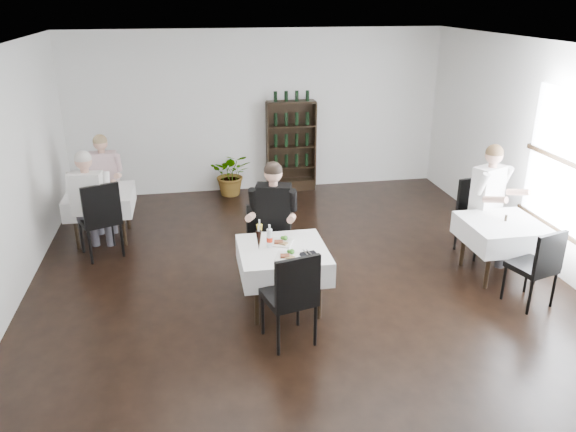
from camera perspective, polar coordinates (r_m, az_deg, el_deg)
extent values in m
plane|color=black|center=(7.03, 1.93, -8.82)|extent=(9.00, 9.00, 0.00)
plane|color=white|center=(6.09, 2.29, 16.31)|extent=(9.00, 9.00, 0.00)
plane|color=white|center=(10.70, -3.07, 10.51)|extent=(7.00, 0.00, 7.00)
cube|color=black|center=(8.15, 26.55, -1.87)|extent=(0.05, 2.30, 0.06)
cube|color=black|center=(10.98, 0.31, 3.26)|extent=(0.90, 0.28, 0.20)
cylinder|color=black|center=(6.45, -3.20, -8.24)|extent=(0.06, 0.06, 0.71)
cylinder|color=black|center=(7.09, -3.94, -5.34)|extent=(0.06, 0.06, 0.71)
cylinder|color=black|center=(6.56, 3.20, -7.68)|extent=(0.06, 0.06, 0.71)
cylinder|color=black|center=(7.19, 1.87, -4.88)|extent=(0.06, 0.06, 0.71)
cube|color=black|center=(6.64, -0.53, -3.62)|extent=(0.85, 0.85, 0.04)
cube|color=white|center=(6.69, -0.53, -4.47)|extent=(1.03, 1.03, 0.30)
cylinder|color=black|center=(8.87, -20.74, -1.05)|extent=(0.06, 0.06, 0.71)
cylinder|color=black|center=(9.49, -20.10, 0.51)|extent=(0.06, 0.06, 0.71)
cylinder|color=black|center=(8.76, -16.39, -0.77)|extent=(0.06, 0.06, 0.71)
cylinder|color=black|center=(9.39, -16.02, 0.79)|extent=(0.06, 0.06, 0.71)
cube|color=black|center=(9.00, -18.59, 2.12)|extent=(0.80, 0.80, 0.04)
cube|color=white|center=(9.03, -18.51, 1.46)|extent=(0.98, 0.98, 0.30)
cylinder|color=black|center=(7.64, 19.68, -4.57)|extent=(0.06, 0.06, 0.71)
cylinder|color=black|center=(8.17, 17.41, -2.53)|extent=(0.06, 0.06, 0.71)
cylinder|color=black|center=(7.99, 23.94, -4.05)|extent=(0.06, 0.06, 0.71)
cylinder|color=black|center=(8.50, 21.50, -2.14)|extent=(0.06, 0.06, 0.71)
cube|color=black|center=(7.92, 20.99, -0.83)|extent=(0.80, 0.80, 0.04)
cube|color=white|center=(7.96, 20.89, -1.56)|extent=(0.98, 0.98, 0.30)
imported|color=#26511B|center=(10.63, -5.75, 4.30)|extent=(0.85, 0.76, 0.83)
cylinder|color=black|center=(7.16, -3.01, -6.07)|extent=(0.04, 0.04, 0.48)
cylinder|color=black|center=(7.52, -3.86, -4.66)|extent=(0.04, 0.04, 0.48)
cylinder|color=black|center=(7.27, 0.16, -5.60)|extent=(0.04, 0.04, 0.48)
cylinder|color=black|center=(7.62, -0.83, -4.24)|extent=(0.04, 0.04, 0.48)
cube|color=black|center=(7.27, -1.91, -3.23)|extent=(0.54, 0.54, 0.07)
cube|color=black|center=(7.35, -2.42, -0.57)|extent=(0.48, 0.12, 0.52)
cylinder|color=black|center=(6.48, 1.02, -9.13)|extent=(0.04, 0.04, 0.50)
cylinder|color=black|center=(6.15, 2.79, -11.01)|extent=(0.04, 0.04, 0.50)
cylinder|color=black|center=(6.33, -2.59, -9.96)|extent=(0.04, 0.04, 0.50)
cylinder|color=black|center=(5.99, -1.00, -11.95)|extent=(0.04, 0.04, 0.50)
cube|color=black|center=(6.09, 0.06, -8.24)|extent=(0.61, 0.61, 0.08)
cube|color=black|center=(5.76, 1.00, -6.74)|extent=(0.50, 0.18, 0.54)
cylinder|color=black|center=(9.45, -18.57, -0.34)|extent=(0.03, 0.03, 0.42)
cylinder|color=black|center=(9.79, -18.92, 0.37)|extent=(0.03, 0.03, 0.42)
cylinder|color=black|center=(9.50, -16.44, 0.03)|extent=(0.03, 0.03, 0.42)
cylinder|color=black|center=(9.83, -16.86, 0.72)|extent=(0.03, 0.03, 0.42)
cube|color=black|center=(9.56, -17.85, 1.51)|extent=(0.52, 0.52, 0.06)
cube|color=black|center=(9.66, -18.22, 3.21)|extent=(0.41, 0.16, 0.45)
cylinder|color=black|center=(8.84, -17.41, -1.34)|extent=(0.04, 0.04, 0.52)
cylinder|color=black|center=(8.44, -16.51, -2.35)|extent=(0.04, 0.04, 0.52)
cylinder|color=black|center=(8.75, -20.22, -1.96)|extent=(0.04, 0.04, 0.52)
cylinder|color=black|center=(8.34, -19.45, -3.01)|extent=(0.04, 0.04, 0.52)
cube|color=black|center=(8.48, -18.63, -0.34)|extent=(0.68, 0.68, 0.08)
cube|color=black|center=(8.16, -18.42, 1.13)|extent=(0.50, 0.26, 0.56)
cylinder|color=black|center=(8.39, 18.55, -2.83)|extent=(0.04, 0.04, 0.50)
cylinder|color=black|center=(8.69, 16.71, -1.76)|extent=(0.04, 0.04, 0.50)
cylinder|color=black|center=(8.67, 20.71, -2.32)|extent=(0.04, 0.04, 0.50)
cylinder|color=black|center=(8.96, 18.86, -1.31)|extent=(0.04, 0.04, 0.50)
cube|color=black|center=(8.57, 18.93, -0.32)|extent=(0.60, 0.60, 0.08)
cube|color=black|center=(8.63, 18.18, 2.00)|extent=(0.50, 0.16, 0.54)
cylinder|color=black|center=(7.78, 23.08, -5.60)|extent=(0.04, 0.04, 0.46)
cylinder|color=black|center=(7.57, 25.35, -6.77)|extent=(0.04, 0.04, 0.46)
cylinder|color=black|center=(7.50, 21.06, -6.33)|extent=(0.04, 0.04, 0.46)
cylinder|color=black|center=(7.28, 23.35, -7.58)|extent=(0.04, 0.04, 0.46)
cube|color=black|center=(7.41, 23.51, -4.77)|extent=(0.57, 0.57, 0.07)
cube|color=black|center=(7.19, 25.08, -3.46)|extent=(0.46, 0.18, 0.50)
cube|color=#45444D|center=(7.20, -2.52, -2.44)|extent=(0.28, 0.49, 0.16)
cylinder|color=#45444D|center=(7.18, -2.68, -5.67)|extent=(0.12, 0.12, 0.55)
cube|color=#45444D|center=(7.18, -0.74, -2.51)|extent=(0.28, 0.49, 0.16)
cylinder|color=#45444D|center=(7.15, -0.90, -5.75)|extent=(0.12, 0.12, 0.55)
cube|color=black|center=(7.24, -1.46, 0.87)|extent=(0.50, 0.36, 0.62)
cylinder|color=tan|center=(7.01, -3.84, -0.10)|extent=(0.18, 0.36, 0.17)
cylinder|color=tan|center=(6.95, 0.36, -0.25)|extent=(0.18, 0.36, 0.17)
sphere|color=tan|center=(7.07, -1.52, 4.37)|extent=(0.24, 0.24, 0.24)
sphere|color=black|center=(7.06, -1.52, 4.63)|extent=(0.24, 0.24, 0.24)
cube|color=#45444D|center=(9.41, -18.74, 2.04)|extent=(0.15, 0.44, 0.15)
cylinder|color=#45444D|center=(9.34, -18.66, -0.26)|extent=(0.12, 0.12, 0.52)
cube|color=#45444D|center=(9.37, -17.47, 2.13)|extent=(0.15, 0.44, 0.15)
cylinder|color=#45444D|center=(9.31, -17.38, -0.18)|extent=(0.12, 0.12, 0.52)
cube|color=#C9A5A8|center=(9.48, -18.20, 4.47)|extent=(0.42, 0.24, 0.58)
cylinder|color=tan|center=(9.25, -19.89, 3.72)|extent=(0.09, 0.33, 0.16)
cylinder|color=tan|center=(9.18, -16.91, 3.94)|extent=(0.09, 0.33, 0.16)
sphere|color=tan|center=(9.34, -18.54, 7.03)|extent=(0.22, 0.22, 0.22)
sphere|color=olive|center=(9.33, -18.56, 7.22)|extent=(0.22, 0.22, 0.22)
cube|color=#45444D|center=(8.57, -18.33, 0.37)|extent=(0.22, 0.48, 0.15)
cylinder|color=#45444D|center=(8.87, -17.73, -1.25)|extent=(0.12, 0.12, 0.54)
cube|color=#45444D|center=(8.63, -19.72, 0.35)|extent=(0.22, 0.48, 0.15)
cylinder|color=#45444D|center=(8.93, -19.09, -1.26)|extent=(0.12, 0.12, 0.54)
cube|color=white|center=(8.29, -19.72, 2.16)|extent=(0.47, 0.30, 0.60)
cylinder|color=tan|center=(8.50, -17.52, 2.74)|extent=(0.14, 0.35, 0.17)
cylinder|color=tan|center=(8.65, -20.74, 2.65)|extent=(0.14, 0.35, 0.17)
sphere|color=tan|center=(8.18, -20.08, 5.26)|extent=(0.23, 0.23, 0.23)
sphere|color=beige|center=(8.17, -20.11, 5.48)|extent=(0.23, 0.23, 0.23)
cube|color=#45444D|center=(8.29, 20.07, -0.36)|extent=(0.35, 0.51, 0.16)
cylinder|color=#45444D|center=(8.32, 20.90, -3.11)|extent=(0.13, 0.13, 0.56)
cube|color=#45444D|center=(8.47, 20.98, -0.02)|extent=(0.35, 0.51, 0.16)
cylinder|color=#45444D|center=(8.50, 21.78, -2.71)|extent=(0.13, 0.13, 0.56)
cube|color=white|center=(8.37, 19.66, 2.67)|extent=(0.52, 0.42, 0.63)
cylinder|color=tan|center=(8.00, 20.29, 1.57)|extent=(0.23, 0.36, 0.18)
cylinder|color=tan|center=(8.43, 22.38, 2.26)|extent=(0.23, 0.36, 0.18)
sphere|color=tan|center=(8.22, 20.20, 5.81)|extent=(0.24, 0.24, 0.24)
sphere|color=brown|center=(8.21, 20.24, 6.04)|extent=(0.24, 0.24, 0.24)
cube|color=white|center=(6.75, -0.74, -2.73)|extent=(0.34, 0.34, 0.02)
cube|color=#542518|center=(6.72, -0.97, -2.65)|extent=(0.12, 0.10, 0.02)
sphere|color=#337A20|center=(6.78, -0.28, -2.24)|extent=(0.06, 0.06, 0.06)
cube|color=olive|center=(6.69, -0.48, -2.79)|extent=(0.12, 0.11, 0.02)
cube|color=white|center=(6.40, -0.08, -4.15)|extent=(0.33, 0.33, 0.02)
cube|color=#542518|center=(6.37, -0.32, -4.08)|extent=(0.11, 0.10, 0.02)
sphere|color=#337A20|center=(6.43, 0.40, -3.63)|extent=(0.06, 0.06, 0.06)
cube|color=olive|center=(6.34, 0.20, -4.23)|extent=(0.12, 0.11, 0.02)
cone|color=black|center=(6.54, -2.99, -2.50)|extent=(0.07, 0.07, 0.25)
cylinder|color=silver|center=(6.48, -3.02, -1.27)|extent=(0.02, 0.02, 0.06)
cone|color=gold|center=(6.67, -2.91, -1.93)|extent=(0.08, 0.08, 0.26)
cylinder|color=silver|center=(6.60, -2.93, -0.63)|extent=(0.02, 0.02, 0.07)
cylinder|color=silver|center=(6.62, -1.89, -2.26)|extent=(0.07, 0.07, 0.23)
cylinder|color=red|center=(6.63, -1.89, -2.40)|extent=(0.07, 0.07, 0.06)
cylinder|color=silver|center=(6.56, -1.91, -1.13)|extent=(0.03, 0.03, 0.06)
cube|color=black|center=(6.47, 2.10, -3.92)|extent=(0.22, 0.19, 0.01)
cylinder|color=silver|center=(6.46, 1.90, -3.85)|extent=(0.05, 0.22, 0.01)
cylinder|color=silver|center=(6.47, 2.29, -3.82)|extent=(0.06, 0.22, 0.01)
cylinder|color=black|center=(7.93, 21.26, -0.19)|extent=(0.04, 0.04, 0.09)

